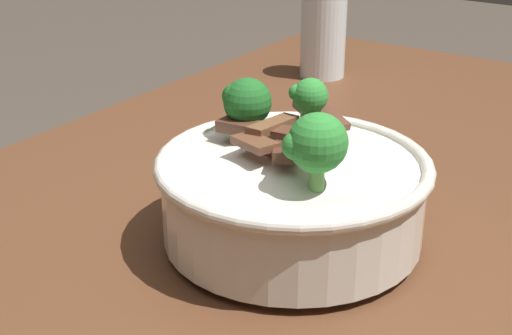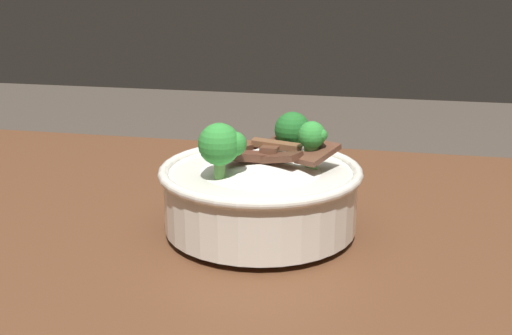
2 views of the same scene
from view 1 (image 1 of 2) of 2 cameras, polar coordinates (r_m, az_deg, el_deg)
The scene contains 2 objects.
rice_bowl at distance 0.63m, azimuth 2.86°, elevation -1.57°, with size 0.24×0.24×0.14m.
drinking_glass at distance 1.11m, azimuth 5.25°, elevation 9.88°, with size 0.07×0.07×0.13m.
Camera 1 is at (-0.47, -0.19, 1.10)m, focal length 51.33 mm.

